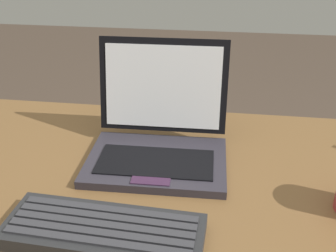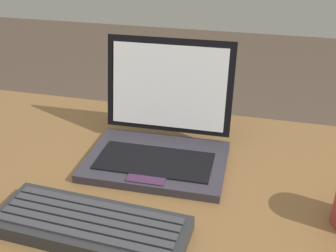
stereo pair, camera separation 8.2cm
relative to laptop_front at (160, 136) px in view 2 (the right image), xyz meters
The scene contains 3 objects.
desk 0.15m from the laptop_front, 67.69° to the right, with size 1.64×0.65×0.73m.
laptop_front is the anchor object (origin of this frame).
external_keyboard 0.27m from the laptop_front, 100.77° to the right, with size 0.34×0.14×0.03m.
Camera 2 is at (0.17, -0.66, 1.21)m, focal length 42.92 mm.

